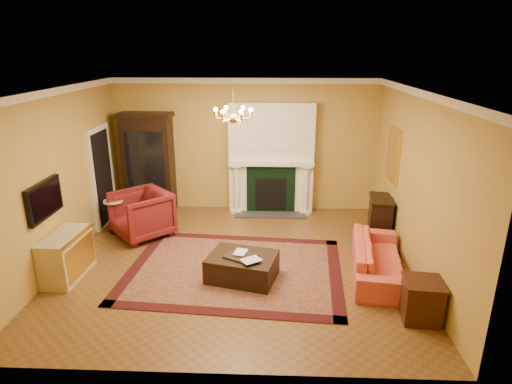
# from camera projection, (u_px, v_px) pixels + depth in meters

# --- Properties ---
(floor) EXTENTS (6.00, 5.50, 0.02)m
(floor) POSITION_uv_depth(u_px,v_px,m) (236.00, 262.00, 7.61)
(floor) COLOR brown
(floor) RESTS_ON ground
(ceiling) EXTENTS (6.00, 5.50, 0.02)m
(ceiling) POSITION_uv_depth(u_px,v_px,m) (233.00, 89.00, 6.64)
(ceiling) COLOR white
(ceiling) RESTS_ON wall_back
(wall_back) EXTENTS (6.00, 0.02, 3.00)m
(wall_back) POSITION_uv_depth(u_px,v_px,m) (245.00, 146.00, 9.73)
(wall_back) COLOR #AF9A3F
(wall_back) RESTS_ON floor
(wall_front) EXTENTS (6.00, 0.02, 3.00)m
(wall_front) POSITION_uv_depth(u_px,v_px,m) (212.00, 259.00, 4.51)
(wall_front) COLOR #AF9A3F
(wall_front) RESTS_ON floor
(wall_left) EXTENTS (0.02, 5.50, 3.00)m
(wall_left) POSITION_uv_depth(u_px,v_px,m) (57.00, 179.00, 7.24)
(wall_left) COLOR #AF9A3F
(wall_left) RESTS_ON floor
(wall_right) EXTENTS (0.02, 5.50, 3.00)m
(wall_right) POSITION_uv_depth(u_px,v_px,m) (417.00, 184.00, 7.01)
(wall_right) COLOR #AF9A3F
(wall_right) RESTS_ON floor
(fireplace) EXTENTS (1.90, 0.70, 2.50)m
(fireplace) POSITION_uv_depth(u_px,v_px,m) (271.00, 161.00, 9.63)
(fireplace) COLOR white
(fireplace) RESTS_ON wall_back
(crown_molding) EXTENTS (6.00, 5.50, 0.12)m
(crown_molding) POSITION_uv_depth(u_px,v_px,m) (238.00, 88.00, 7.57)
(crown_molding) COLOR white
(crown_molding) RESTS_ON ceiling
(doorway) EXTENTS (0.08, 1.05, 2.10)m
(doorway) POSITION_uv_depth(u_px,v_px,m) (102.00, 177.00, 8.99)
(doorway) COLOR silver
(doorway) RESTS_ON wall_left
(tv_panel) EXTENTS (0.09, 0.95, 0.58)m
(tv_panel) POSITION_uv_depth(u_px,v_px,m) (45.00, 200.00, 6.71)
(tv_panel) COLOR black
(tv_panel) RESTS_ON wall_left
(gilt_mirror) EXTENTS (0.06, 0.76, 1.05)m
(gilt_mirror) POSITION_uv_depth(u_px,v_px,m) (393.00, 155.00, 8.29)
(gilt_mirror) COLOR yellow
(gilt_mirror) RESTS_ON wall_right
(chandelier) EXTENTS (0.63, 0.55, 0.53)m
(chandelier) POSITION_uv_depth(u_px,v_px,m) (233.00, 115.00, 6.77)
(chandelier) COLOR gold
(chandelier) RESTS_ON ceiling
(oriental_rug) EXTENTS (3.82, 2.99, 0.01)m
(oriental_rug) POSITION_uv_depth(u_px,v_px,m) (235.00, 269.00, 7.33)
(oriental_rug) COLOR #490F12
(oriental_rug) RESTS_ON floor
(china_cabinet) EXTENTS (1.10, 0.53, 2.17)m
(china_cabinet) POSITION_uv_depth(u_px,v_px,m) (149.00, 165.00, 9.69)
(china_cabinet) COLOR black
(china_cabinet) RESTS_ON floor
(wingback_armchair) EXTENTS (1.37, 1.37, 1.03)m
(wingback_armchair) POSITION_uv_depth(u_px,v_px,m) (141.00, 212.00, 8.50)
(wingback_armchair) COLOR maroon
(wingback_armchair) RESTS_ON floor
(pedestal_table) EXTENTS (0.39, 0.39, 0.70)m
(pedestal_table) POSITION_uv_depth(u_px,v_px,m) (115.00, 214.00, 8.71)
(pedestal_table) COLOR black
(pedestal_table) RESTS_ON floor
(commode) EXTENTS (0.52, 1.03, 0.75)m
(commode) POSITION_uv_depth(u_px,v_px,m) (67.00, 256.00, 7.01)
(commode) COLOR tan
(commode) RESTS_ON floor
(coral_sofa) EXTENTS (0.87, 2.06, 0.78)m
(coral_sofa) POSITION_uv_depth(u_px,v_px,m) (378.00, 253.00, 7.08)
(coral_sofa) COLOR #DC5745
(coral_sofa) RESTS_ON floor
(end_table) EXTENTS (0.54, 0.54, 0.57)m
(end_table) POSITION_uv_depth(u_px,v_px,m) (421.00, 301.00, 5.92)
(end_table) COLOR #3B1B10
(end_table) RESTS_ON floor
(console_table) EXTENTS (0.52, 0.77, 0.80)m
(console_table) POSITION_uv_depth(u_px,v_px,m) (380.00, 218.00, 8.50)
(console_table) COLOR black
(console_table) RESTS_ON floor
(leather_ottoman) EXTENTS (1.23, 1.02, 0.40)m
(leather_ottoman) POSITION_uv_depth(u_px,v_px,m) (242.00, 267.00, 6.99)
(leather_ottoman) COLOR black
(leather_ottoman) RESTS_ON oriental_rug
(ottoman_tray) EXTENTS (0.58, 0.54, 0.03)m
(ottoman_tray) POSITION_uv_depth(u_px,v_px,m) (241.00, 256.00, 6.87)
(ottoman_tray) COLOR black
(ottoman_tray) RESTS_ON leather_ottoman
(book_a) EXTENTS (0.19, 0.07, 0.26)m
(book_a) POSITION_uv_depth(u_px,v_px,m) (235.00, 245.00, 6.93)
(book_a) COLOR gray
(book_a) RESTS_ON ottoman_tray
(book_b) EXTENTS (0.14, 0.19, 0.30)m
(book_b) POSITION_uv_depth(u_px,v_px,m) (248.00, 250.00, 6.73)
(book_b) COLOR gray
(book_b) RESTS_ON ottoman_tray
(topiary_left) EXTENTS (0.15, 0.15, 0.41)m
(topiary_left) POSITION_uv_depth(u_px,v_px,m) (242.00, 150.00, 9.53)
(topiary_left) COLOR gray
(topiary_left) RESTS_ON fireplace
(topiary_right) EXTENTS (0.14, 0.14, 0.39)m
(topiary_right) POSITION_uv_depth(u_px,v_px,m) (307.00, 151.00, 9.48)
(topiary_right) COLOR gray
(topiary_right) RESTS_ON fireplace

